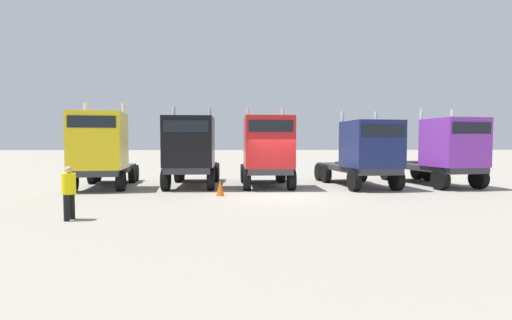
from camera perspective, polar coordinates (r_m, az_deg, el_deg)
name	(u,v)px	position (r m, az deg, el deg)	size (l,w,h in m)	color
ground	(279,196)	(16.25, 3.54, -5.59)	(200.00, 200.00, 0.00)	gray
semi_truck_yellow	(101,150)	(20.08, -22.92, 1.51)	(3.34, 6.30, 4.43)	#333338
semi_truck_black	(191,151)	(19.35, -10.07, 1.32)	(2.63, 6.29, 4.24)	#333338
semi_truck_red	(267,151)	(19.05, 1.74, 1.48)	(2.72, 5.82, 4.25)	#333338
semi_truck_navy	(365,153)	(19.77, 16.54, 1.02)	(3.24, 6.54, 4.02)	#333338
semi_truck_purple	(444,152)	(21.84, 27.23, 1.15)	(3.42, 6.51, 4.18)	#333338
visitor_in_hivis	(69,189)	(12.45, -27.12, -4.05)	(0.46, 0.46, 1.64)	black
traffic_cone_near	(220,188)	(16.26, -5.60, -4.36)	(0.36, 0.36, 0.70)	#F2590C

